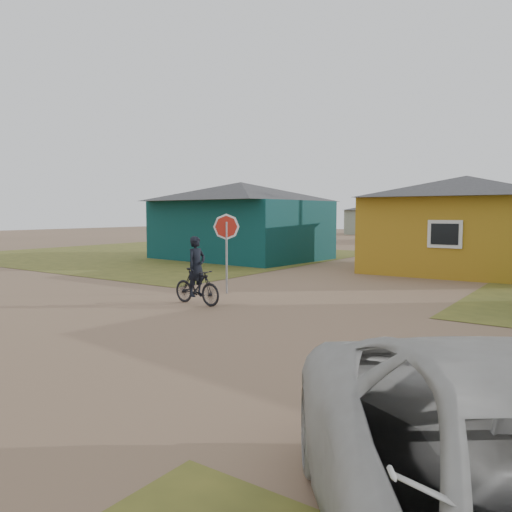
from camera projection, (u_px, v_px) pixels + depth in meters
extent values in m
plane|color=#88674E|center=(179.00, 328.00, 10.40)|extent=(120.00, 120.00, 0.00)
cube|color=olive|center=(160.00, 254.00, 29.02)|extent=(20.00, 18.00, 0.00)
cube|color=#093334|center=(241.00, 230.00, 26.14)|extent=(8.40, 6.54, 3.00)
pyramid|color=#343336|center=(241.00, 192.00, 25.97)|extent=(8.93, 7.08, 1.00)
cube|color=#A87A19|center=(464.00, 235.00, 20.25)|extent=(7.21, 6.24, 3.00)
pyramid|color=#343336|center=(466.00, 187.00, 20.08)|extent=(7.72, 6.76, 0.90)
cube|color=silver|center=(445.00, 234.00, 17.76)|extent=(1.20, 0.06, 1.00)
cube|color=black|center=(445.00, 234.00, 17.74)|extent=(0.95, 0.04, 0.75)
cube|color=gray|center=(413.00, 225.00, 41.42)|extent=(6.49, 5.60, 2.80)
pyramid|color=#343336|center=(413.00, 203.00, 41.27)|extent=(7.04, 6.15, 0.80)
cube|color=gray|center=(376.00, 222.00, 55.79)|extent=(5.75, 5.28, 2.70)
pyramid|color=#343336|center=(376.00, 207.00, 55.64)|extent=(6.28, 5.81, 0.70)
cylinder|color=gray|center=(227.00, 258.00, 14.84)|extent=(0.06, 0.06, 2.14)
imported|color=black|center=(197.00, 287.00, 13.08)|extent=(1.61, 0.53, 0.95)
imported|color=black|center=(197.00, 266.00, 13.03)|extent=(0.41, 0.59, 1.57)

